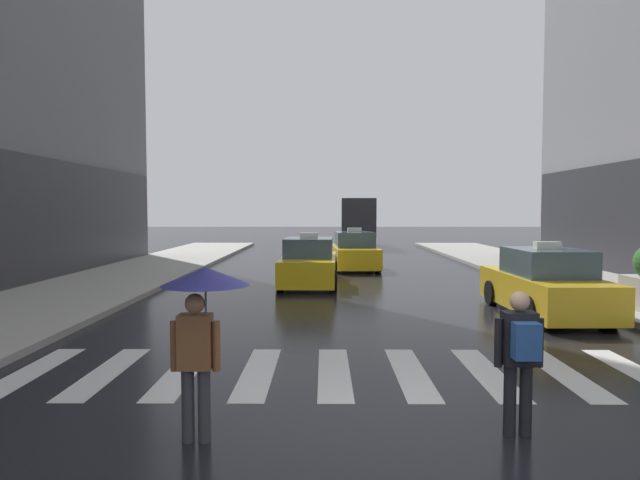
% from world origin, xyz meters
% --- Properties ---
extents(ground_plane, '(160.00, 160.00, 0.00)m').
position_xyz_m(ground_plane, '(0.00, 0.00, 0.00)').
color(ground_plane, black).
extents(crosswalk_markings, '(11.30, 2.80, 0.01)m').
position_xyz_m(crosswalk_markings, '(0.00, 3.00, 0.00)').
color(crosswalk_markings, silver).
rests_on(crosswalk_markings, ground).
extents(taxi_lead, '(2.00, 4.57, 1.80)m').
position_xyz_m(taxi_lead, '(4.67, 7.83, 0.72)').
color(taxi_lead, gold).
rests_on(taxi_lead, ground).
extents(taxi_second, '(2.03, 4.59, 1.80)m').
position_xyz_m(taxi_second, '(-1.28, 13.08, 0.72)').
color(taxi_second, yellow).
rests_on(taxi_second, ground).
extents(taxi_third, '(2.11, 4.62, 1.80)m').
position_xyz_m(taxi_third, '(0.56, 18.29, 0.72)').
color(taxi_third, yellow).
rests_on(taxi_third, ground).
extents(box_truck, '(2.43, 7.59, 3.35)m').
position_xyz_m(box_truck, '(1.56, 32.41, 1.85)').
color(box_truck, '#2D2D2D').
rests_on(box_truck, ground).
extents(pedestrian_with_umbrella, '(0.96, 0.96, 1.94)m').
position_xyz_m(pedestrian_with_umbrella, '(-2.09, 0.42, 1.52)').
color(pedestrian_with_umbrella, '#333338').
rests_on(pedestrian_with_umbrella, ground).
extents(pedestrian_with_backpack, '(0.55, 0.43, 1.65)m').
position_xyz_m(pedestrian_with_backpack, '(1.43, 0.57, 0.97)').
color(pedestrian_with_backpack, black).
rests_on(pedestrian_with_backpack, ground).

